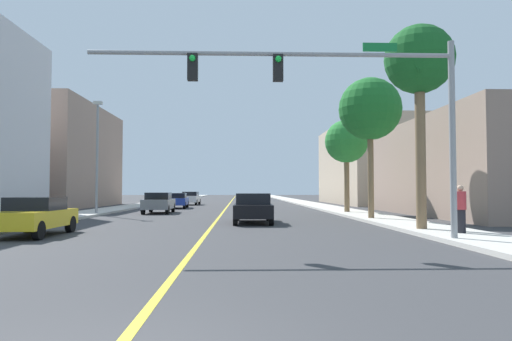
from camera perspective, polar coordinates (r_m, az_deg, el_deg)
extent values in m
plane|color=#38383A|center=(46.17, -3.56, -4.45)|extent=(192.00, 192.00, 0.00)
cube|color=beige|center=(47.28, -14.51, -4.24)|extent=(2.68, 168.00, 0.15)
cube|color=beige|center=(46.79, 7.50, -4.31)|extent=(2.68, 168.00, 0.15)
cube|color=yellow|center=(46.17, -3.56, -4.44)|extent=(0.16, 144.00, 0.01)
cube|color=gray|center=(49.37, -25.32, 1.56)|extent=(11.72, 17.06, 9.73)
cube|color=gray|center=(33.85, 28.34, 0.36)|extent=(11.86, 17.75, 6.25)
cube|color=tan|center=(57.44, 17.61, 0.69)|extent=(16.19, 21.45, 9.28)
cylinder|color=gray|center=(15.87, 23.21, 3.64)|extent=(0.20, 0.20, 6.27)
cylinder|color=gray|center=(14.94, 1.99, 14.26)|extent=(11.48, 0.14, 0.14)
cube|color=black|center=(14.83, 2.75, 12.58)|extent=(0.32, 0.24, 0.84)
sphere|color=green|center=(14.76, 2.79, 13.66)|extent=(0.20, 0.20, 0.20)
cube|color=black|center=(14.86, -7.87, 12.57)|extent=(0.32, 0.24, 0.84)
sphere|color=green|center=(14.79, -7.92, 13.65)|extent=(0.20, 0.20, 0.20)
cube|color=#147233|center=(15.62, 15.12, 14.55)|extent=(1.10, 0.04, 0.28)
cylinder|color=gray|center=(31.88, -19.12, 1.39)|extent=(0.16, 0.16, 7.09)
cube|color=beige|center=(32.32, -19.03, 7.94)|extent=(0.56, 0.28, 0.20)
cylinder|color=brown|center=(19.18, 19.73, 3.20)|extent=(0.40, 0.40, 6.68)
sphere|color=#195B23|center=(19.78, 19.59, 12.89)|extent=(2.72, 2.72, 2.72)
cone|color=#195B23|center=(19.99, 21.87, 12.16)|extent=(0.49, 1.32, 1.42)
cone|color=#195B23|center=(20.51, 19.54, 11.75)|extent=(1.24, 0.76, 1.32)
cone|color=#195B23|center=(20.04, 17.40, 12.06)|extent=(1.17, 1.19, 1.50)
cone|color=#195B23|center=(19.10, 18.11, 12.80)|extent=(0.85, 1.03, 1.40)
cone|color=#195B23|center=(19.03, 20.79, 12.88)|extent=(1.56, 0.61, 1.35)
cylinder|color=brown|center=(25.57, 14.04, 0.90)|extent=(0.32, 0.32, 5.91)
sphere|color=#1E6B28|center=(25.91, 13.98, 7.44)|extent=(3.39, 3.39, 3.39)
cone|color=#1E6B28|center=(26.06, 16.20, 6.96)|extent=(0.59, 1.81, 1.35)
cone|color=#1E6B28|center=(26.81, 13.16, 6.67)|extent=(1.72, 0.60, 1.68)
cone|color=#1E6B28|center=(25.59, 11.79, 7.09)|extent=(0.47, 1.65, 1.32)
cone|color=#1E6B28|center=(24.92, 14.65, 7.37)|extent=(1.64, 0.46, 1.71)
cylinder|color=brown|center=(32.21, 11.20, -0.72)|extent=(0.36, 0.36, 4.86)
sphere|color=#287F33|center=(32.37, 11.16, 3.58)|extent=(2.97, 2.97, 2.97)
cone|color=#287F33|center=(32.65, 12.65, 3.19)|extent=(0.53, 1.24, 1.55)
cone|color=#287F33|center=(33.24, 11.23, 3.08)|extent=(1.44, 0.75, 1.55)
cone|color=#287F33|center=(32.71, 9.72, 3.16)|extent=(1.11, 1.37, 1.32)
cone|color=#287F33|center=(31.60, 10.30, 3.36)|extent=(1.28, 1.38, 1.31)
cone|color=#287F33|center=(31.62, 12.08, 3.37)|extent=(1.61, 0.99, 1.32)
cube|color=gold|center=(18.49, -25.99, -5.40)|extent=(1.92, 3.90, 0.60)
cube|color=black|center=(18.68, -25.66, -3.72)|extent=(1.67, 1.71, 0.47)
cylinder|color=black|center=(16.91, -25.39, -6.74)|extent=(0.23, 0.64, 0.64)
cylinder|color=black|center=(19.47, -22.03, -6.19)|extent=(0.23, 0.64, 0.64)
cylinder|color=black|center=(20.12, -26.52, -5.98)|extent=(0.23, 0.64, 0.64)
cube|color=#1E389E|center=(41.68, -9.79, -3.79)|extent=(1.98, 4.51, 0.59)
cube|color=black|center=(41.46, -9.81, -3.08)|extent=(1.68, 2.34, 0.44)
cylinder|color=black|center=(43.44, -10.63, -4.12)|extent=(0.25, 0.65, 0.64)
cylinder|color=black|center=(43.29, -8.52, -4.14)|extent=(0.25, 0.65, 0.64)
cylinder|color=black|center=(40.12, -11.16, -4.26)|extent=(0.25, 0.65, 0.64)
cylinder|color=black|center=(39.96, -8.87, -4.29)|extent=(0.25, 0.65, 0.64)
cube|color=black|center=(23.12, -0.37, -4.95)|extent=(1.95, 4.63, 0.63)
cube|color=black|center=(22.83, -0.37, -3.52)|extent=(1.68, 2.16, 0.53)
cylinder|color=black|center=(24.89, -2.33, -5.49)|extent=(0.23, 0.64, 0.64)
cylinder|color=black|center=(24.90, 1.51, -5.49)|extent=(0.23, 0.64, 0.64)
cylinder|color=black|center=(21.40, -2.57, -6.00)|extent=(0.23, 0.64, 0.64)
cylinder|color=black|center=(21.41, 1.90, -6.00)|extent=(0.23, 0.64, 0.64)
cube|color=slate|center=(33.22, -11.96, -4.08)|extent=(1.91, 4.21, 0.67)
cube|color=black|center=(32.97, -12.02, -3.10)|extent=(1.65, 1.90, 0.47)
cylinder|color=black|center=(34.88, -12.91, -4.54)|extent=(0.23, 0.64, 0.64)
cylinder|color=black|center=(34.64, -10.24, -4.58)|extent=(0.23, 0.64, 0.64)
cylinder|color=black|center=(31.86, -13.84, -4.74)|extent=(0.23, 0.64, 0.64)
cylinder|color=black|center=(31.60, -10.93, -4.79)|extent=(0.23, 0.64, 0.64)
cube|color=white|center=(50.59, -8.12, -3.51)|extent=(1.89, 4.01, 0.67)
cube|color=black|center=(50.54, -8.12, -2.87)|extent=(1.61, 2.04, 0.45)
cylinder|color=black|center=(52.12, -8.75, -3.84)|extent=(0.24, 0.65, 0.64)
cylinder|color=black|center=(51.91, -7.05, -3.85)|extent=(0.24, 0.65, 0.64)
cylinder|color=black|center=(49.31, -9.25, -3.92)|extent=(0.24, 0.65, 0.64)
cylinder|color=black|center=(49.08, -7.46, -3.94)|extent=(0.24, 0.65, 0.64)
cylinder|color=black|center=(17.76, 24.08, -5.77)|extent=(0.32, 0.32, 0.82)
cylinder|color=#B23338|center=(17.73, 24.04, -3.41)|extent=(0.38, 0.38, 0.65)
sphere|color=tan|center=(17.73, 24.02, -2.01)|extent=(0.22, 0.22, 0.22)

